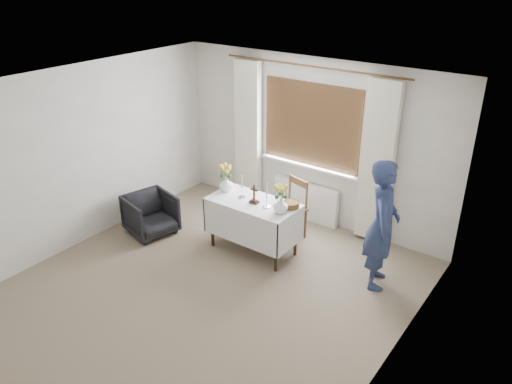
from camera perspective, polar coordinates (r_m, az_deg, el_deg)
ground at (r=6.27m, az=-6.07°, el=-11.49°), size 5.00×5.00×0.00m
altar_table at (r=6.88m, az=-0.33°, el=-3.95°), size 1.24×0.64×0.76m
wooden_chair at (r=7.19m, az=3.72°, el=-2.02°), size 0.51×0.51×0.90m
armchair at (r=7.51m, az=-11.94°, el=-2.54°), size 0.81×0.80×0.61m
person at (r=6.19m, az=14.20°, el=-3.64°), size 0.60×0.71×1.66m
radiator at (r=7.79m, az=5.70°, el=-1.05°), size 1.10×0.10×0.60m
wooden_cross at (r=6.61m, az=-0.22°, el=-0.25°), size 0.12×0.09×0.26m
candlestick_left at (r=6.75m, az=-1.62°, el=0.65°), size 0.11×0.11×0.33m
candlestick_right at (r=6.48m, az=1.25°, el=-0.40°), size 0.11×0.11×0.34m
flower_vase_left at (r=6.99m, az=-3.43°, el=0.92°), size 0.20×0.20×0.20m
flower_vase_right at (r=6.38m, az=2.81°, el=-1.55°), size 0.23×0.23×0.21m
wicker_basket at (r=6.55m, az=4.03°, el=-1.43°), size 0.26×0.26×0.08m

